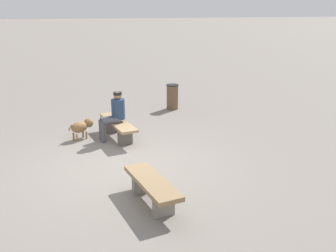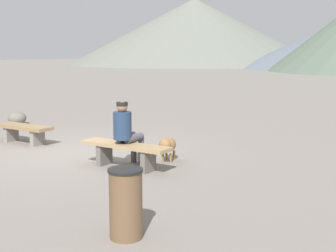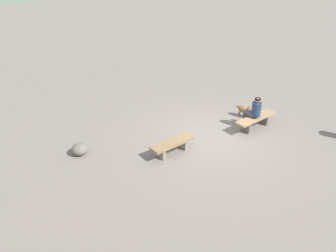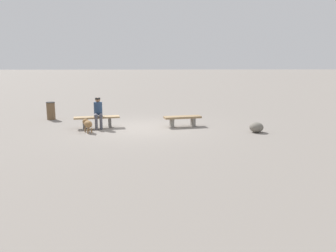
# 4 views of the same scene
# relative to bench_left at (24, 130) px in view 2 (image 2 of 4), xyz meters

# --- Properties ---
(ground) EXTENTS (210.00, 210.00, 0.06)m
(ground) POSITION_rel_bench_left_xyz_m (1.67, 0.23, -0.34)
(ground) COLOR gray
(bench_left) EXTENTS (1.58, 0.73, 0.43)m
(bench_left) POSITION_rel_bench_left_xyz_m (0.00, 0.00, 0.00)
(bench_left) COLOR gray
(bench_left) RESTS_ON ground
(bench_right) EXTENTS (1.84, 0.76, 0.46)m
(bench_right) POSITION_rel_bench_left_xyz_m (3.45, 0.12, 0.02)
(bench_right) COLOR #605B56
(bench_right) RESTS_ON ground
(seated_person) EXTENTS (0.40, 0.66, 1.22)m
(seated_person) POSITION_rel_bench_left_xyz_m (3.38, 0.20, 0.39)
(seated_person) COLOR navy
(seated_person) RESTS_ON ground
(dog) EXTENTS (0.49, 0.64, 0.49)m
(dog) POSITION_rel_bench_left_xyz_m (3.66, 1.00, 0.02)
(dog) COLOR olive
(dog) RESTS_ON ground
(trash_bin) EXTENTS (0.40, 0.40, 0.81)m
(trash_bin) POSITION_rel_bench_left_xyz_m (5.89, -1.97, 0.09)
(trash_bin) COLOR brown
(trash_bin) RESTS_ON ground
(boulder) EXTENTS (0.73, 0.73, 0.38)m
(boulder) POSITION_rel_bench_left_xyz_m (-2.68, 1.26, -0.12)
(boulder) COLOR #6B665B
(boulder) RESTS_ON ground
(distant_peak_0) EXTENTS (40.56, 40.56, 10.49)m
(distant_peak_0) POSITION_rel_bench_left_xyz_m (-40.27, 52.39, 4.93)
(distant_peak_0) COLOR slate
(distant_peak_0) RESTS_ON ground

